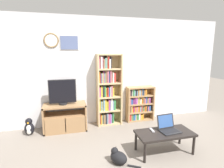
{
  "coord_description": "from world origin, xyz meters",
  "views": [
    {
      "loc": [
        -0.72,
        -2.22,
        1.78
      ],
      "look_at": [
        0.12,
        1.09,
        1.15
      ],
      "focal_mm": 28.0,
      "sensor_mm": 36.0,
      "label": 1
    }
  ],
  "objects_px": {
    "laptop": "(168,127)",
    "remote_near_laptop": "(152,130)",
    "tv_stand": "(65,117)",
    "coffee_table": "(165,134)",
    "cat": "(118,157)",
    "bookshelf_tall": "(107,91)",
    "television": "(63,92)",
    "penguin_figurine": "(29,127)",
    "bookshelf_short": "(139,104)"
  },
  "relations": [
    {
      "from": "bookshelf_tall",
      "to": "remote_near_laptop",
      "type": "height_order",
      "value": "bookshelf_tall"
    },
    {
      "from": "bookshelf_tall",
      "to": "cat",
      "type": "height_order",
      "value": "bookshelf_tall"
    },
    {
      "from": "remote_near_laptop",
      "to": "penguin_figurine",
      "type": "bearing_deg",
      "value": -24.14
    },
    {
      "from": "bookshelf_tall",
      "to": "bookshelf_short",
      "type": "relative_size",
      "value": 1.93
    },
    {
      "from": "penguin_figurine",
      "to": "remote_near_laptop",
      "type": "bearing_deg",
      "value": -27.92
    },
    {
      "from": "coffee_table",
      "to": "remote_near_laptop",
      "type": "xyz_separation_m",
      "value": [
        -0.19,
        0.11,
        0.05
      ]
    },
    {
      "from": "tv_stand",
      "to": "bookshelf_tall",
      "type": "xyz_separation_m",
      "value": [
        1.02,
        0.12,
        0.54
      ]
    },
    {
      "from": "tv_stand",
      "to": "cat",
      "type": "bearing_deg",
      "value": -60.47
    },
    {
      "from": "bookshelf_short",
      "to": "laptop",
      "type": "height_order",
      "value": "bookshelf_short"
    },
    {
      "from": "television",
      "to": "bookshelf_tall",
      "type": "relative_size",
      "value": 0.34
    },
    {
      "from": "tv_stand",
      "to": "penguin_figurine",
      "type": "xyz_separation_m",
      "value": [
        -0.76,
        -0.06,
        -0.14
      ]
    },
    {
      "from": "coffee_table",
      "to": "laptop",
      "type": "bearing_deg",
      "value": 28.09
    },
    {
      "from": "laptop",
      "to": "tv_stand",
      "type": "bearing_deg",
      "value": 138.26
    },
    {
      "from": "bookshelf_tall",
      "to": "remote_near_laptop",
      "type": "bearing_deg",
      "value": -70.1
    },
    {
      "from": "remote_near_laptop",
      "to": "cat",
      "type": "distance_m",
      "value": 0.78
    },
    {
      "from": "television",
      "to": "cat",
      "type": "bearing_deg",
      "value": -59.62
    },
    {
      "from": "tv_stand",
      "to": "cat",
      "type": "relative_size",
      "value": 1.96
    },
    {
      "from": "coffee_table",
      "to": "remote_near_laptop",
      "type": "height_order",
      "value": "remote_near_laptop"
    },
    {
      "from": "cat",
      "to": "penguin_figurine",
      "type": "relative_size",
      "value": 1.28
    },
    {
      "from": "cat",
      "to": "bookshelf_tall",
      "type": "bearing_deg",
      "value": 45.31
    },
    {
      "from": "remote_near_laptop",
      "to": "cat",
      "type": "relative_size",
      "value": 0.34
    },
    {
      "from": "television",
      "to": "penguin_figurine",
      "type": "relative_size",
      "value": 1.58
    },
    {
      "from": "tv_stand",
      "to": "laptop",
      "type": "xyz_separation_m",
      "value": [
        1.8,
        -1.33,
        0.15
      ]
    },
    {
      "from": "cat",
      "to": "remote_near_laptop",
      "type": "bearing_deg",
      "value": -21.9
    },
    {
      "from": "bookshelf_short",
      "to": "laptop",
      "type": "distance_m",
      "value": 1.47
    },
    {
      "from": "laptop",
      "to": "penguin_figurine",
      "type": "distance_m",
      "value": 2.87
    },
    {
      "from": "television",
      "to": "cat",
      "type": "height_order",
      "value": "television"
    },
    {
      "from": "bookshelf_tall",
      "to": "coffee_table",
      "type": "distance_m",
      "value": 1.73
    },
    {
      "from": "bookshelf_short",
      "to": "coffee_table",
      "type": "bearing_deg",
      "value": -95.51
    },
    {
      "from": "bookshelf_short",
      "to": "tv_stand",
      "type": "bearing_deg",
      "value": -175.54
    },
    {
      "from": "bookshelf_short",
      "to": "cat",
      "type": "distance_m",
      "value": 1.94
    },
    {
      "from": "bookshelf_short",
      "to": "television",
      "type": "bearing_deg",
      "value": -175.82
    },
    {
      "from": "television",
      "to": "coffee_table",
      "type": "relative_size",
      "value": 0.59
    },
    {
      "from": "coffee_table",
      "to": "remote_near_laptop",
      "type": "bearing_deg",
      "value": 150.71
    },
    {
      "from": "television",
      "to": "bookshelf_tall",
      "type": "bearing_deg",
      "value": 6.39
    },
    {
      "from": "television",
      "to": "penguin_figurine",
      "type": "xyz_separation_m",
      "value": [
        -0.73,
        -0.06,
        -0.73
      ]
    },
    {
      "from": "bookshelf_short",
      "to": "penguin_figurine",
      "type": "bearing_deg",
      "value": -175.63
    },
    {
      "from": "coffee_table",
      "to": "penguin_figurine",
      "type": "bearing_deg",
      "value": 151.97
    },
    {
      "from": "cat",
      "to": "coffee_table",
      "type": "bearing_deg",
      "value": -32.04
    },
    {
      "from": "bookshelf_short",
      "to": "coffee_table",
      "type": "xyz_separation_m",
      "value": [
        -0.15,
        -1.52,
        -0.1
      ]
    },
    {
      "from": "tv_stand",
      "to": "television",
      "type": "bearing_deg",
      "value": 168.34
    },
    {
      "from": "bookshelf_tall",
      "to": "bookshelf_short",
      "type": "height_order",
      "value": "bookshelf_tall"
    },
    {
      "from": "bookshelf_short",
      "to": "penguin_figurine",
      "type": "height_order",
      "value": "bookshelf_short"
    },
    {
      "from": "coffee_table",
      "to": "penguin_figurine",
      "type": "relative_size",
      "value": 2.68
    },
    {
      "from": "bookshelf_tall",
      "to": "laptop",
      "type": "height_order",
      "value": "bookshelf_tall"
    },
    {
      "from": "remote_near_laptop",
      "to": "penguin_figurine",
      "type": "relative_size",
      "value": 0.43
    },
    {
      "from": "laptop",
      "to": "cat",
      "type": "relative_size",
      "value": 0.76
    },
    {
      "from": "bookshelf_short",
      "to": "cat",
      "type": "height_order",
      "value": "bookshelf_short"
    },
    {
      "from": "laptop",
      "to": "remote_near_laptop",
      "type": "bearing_deg",
      "value": 162.44
    },
    {
      "from": "tv_stand",
      "to": "coffee_table",
      "type": "height_order",
      "value": "tv_stand"
    }
  ]
}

